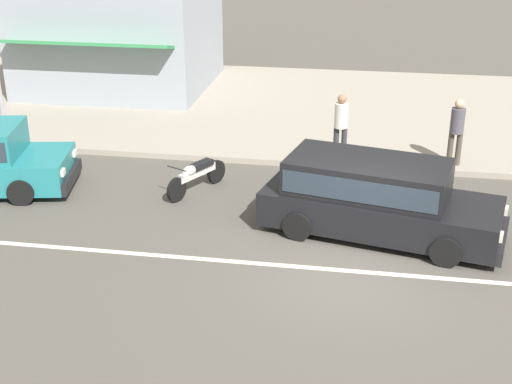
{
  "coord_description": "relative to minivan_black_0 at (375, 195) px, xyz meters",
  "views": [
    {
      "loc": [
        0.16,
        -11.66,
        6.55
      ],
      "look_at": [
        -2.04,
        1.54,
        0.8
      ],
      "focal_mm": 50.0,
      "sensor_mm": 36.0,
      "label": 1
    }
  ],
  "objects": [
    {
      "name": "lane_centre_stripe",
      "position": [
        -0.36,
        -1.67,
        -0.84
      ],
      "size": [
        50.4,
        0.14,
        0.01
      ],
      "primitive_type": "cube",
      "color": "silver",
      "rests_on": "ground"
    },
    {
      "name": "shopfront_mid_block",
      "position": [
        -8.76,
        9.98,
        1.73
      ],
      "size": [
        6.06,
        6.36,
        4.84
      ],
      "color": "#999EA8",
      "rests_on": "kerb_strip"
    },
    {
      "name": "minivan_black_0",
      "position": [
        0.0,
        0.0,
        0.0
      ],
      "size": [
        5.07,
        2.75,
        1.56
      ],
      "color": "black",
      "rests_on": "ground"
    },
    {
      "name": "motorcycle_0",
      "position": [
        -4.07,
        1.49,
        -0.42
      ],
      "size": [
        1.05,
        1.77,
        0.8
      ],
      "color": "black",
      "rests_on": "ground"
    },
    {
      "name": "pedestrian_near_clock",
      "position": [
        1.92,
        3.89,
        0.28
      ],
      "size": [
        0.34,
        0.34,
        1.68
      ],
      "color": "#4C4238",
      "rests_on": "kerb_strip"
    },
    {
      "name": "kerb_strip",
      "position": [
        -0.36,
        8.45,
        -0.77
      ],
      "size": [
        68.0,
        10.0,
        0.15
      ],
      "primitive_type": "cube",
      "color": "#9E9384",
      "rests_on": "ground"
    },
    {
      "name": "ground_plane",
      "position": [
        -0.36,
        -1.67,
        -0.85
      ],
      "size": [
        160.0,
        160.0,
        0.0
      ],
      "primitive_type": "plane",
      "color": "#544F47"
    },
    {
      "name": "pedestrian_mid_kerb",
      "position": [
        -0.9,
        3.85,
        0.28
      ],
      "size": [
        0.34,
        0.34,
        1.68
      ],
      "color": "#333338",
      "rests_on": "kerb_strip"
    }
  ]
}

